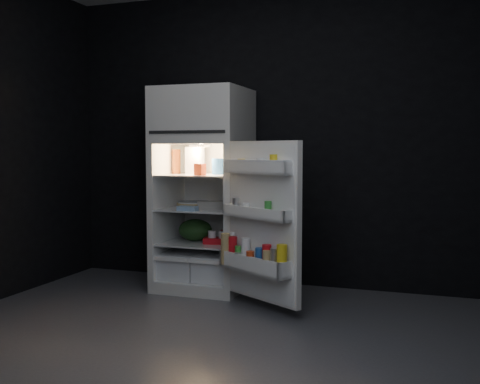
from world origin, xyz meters
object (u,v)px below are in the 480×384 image
at_px(fridge_door, 260,224).
at_px(egg_carton, 213,205).
at_px(milk_jug, 195,161).
at_px(yogurt_tray, 218,241).
at_px(refrigerator, 204,182).

xyz_separation_m(fridge_door, egg_carton, (-0.57, 0.47, 0.08)).
bearing_deg(milk_jug, yogurt_tray, -21.82).
distance_m(refrigerator, yogurt_tray, 0.54).
bearing_deg(milk_jug, fridge_door, -36.54).
bearing_deg(yogurt_tray, milk_jug, 149.27).
height_order(milk_jug, yogurt_tray, milk_jug).
bearing_deg(refrigerator, fridge_door, -39.21).
distance_m(refrigerator, fridge_door, 0.94).
relative_size(milk_jug, egg_carton, 0.88).
bearing_deg(refrigerator, yogurt_tray, -30.48).
bearing_deg(milk_jug, egg_carton, -26.23).
bearing_deg(fridge_door, yogurt_tray, 138.29).
distance_m(fridge_door, yogurt_tray, 0.74).
relative_size(fridge_door, yogurt_tray, 4.89).
xyz_separation_m(refrigerator, milk_jug, (-0.09, -0.00, 0.19)).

